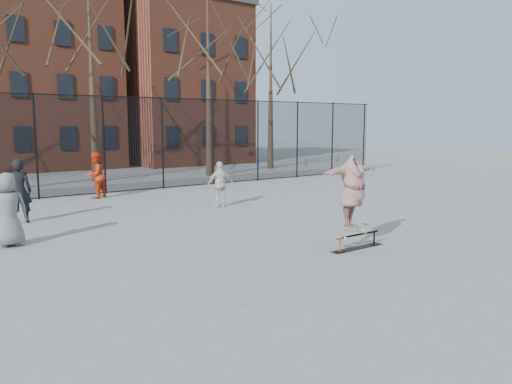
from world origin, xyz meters
TOP-DOWN VIEW (x-y plane):
  - ground at (0.00, 0.00)m, footprint 100.00×100.00m
  - skate_rail at (2.73, 0.66)m, footprint 1.55×0.24m
  - skateboard at (2.52, 0.66)m, footprint 0.91×0.22m
  - skater at (2.52, 0.66)m, footprint 2.10×0.93m
  - bystander_grey at (-3.73, 5.65)m, footprint 0.87×0.57m
  - bystander_black at (-2.94, 8.51)m, footprint 0.78×0.62m
  - bystander_red at (0.47, 12.00)m, footprint 1.10×1.04m
  - bystander_white at (3.25, 7.42)m, footprint 0.99×0.62m
  - fence at (-0.01, 13.00)m, footprint 34.03×0.07m
  - tree_row at (-0.25, 17.15)m, footprint 33.66×7.46m
  - rowhouses at (0.72, 26.00)m, footprint 29.00×7.00m

SIDE VIEW (x-z plane):
  - ground at x=0.00m, z-range 0.00..0.00m
  - skate_rail at x=2.73m, z-range -0.04..0.30m
  - skateboard at x=2.52m, z-range 0.34..0.45m
  - bystander_white at x=3.25m, z-range 0.00..1.58m
  - bystander_grey at x=-3.73m, z-range 0.00..1.76m
  - bystander_red at x=0.47m, z-range 0.00..1.78m
  - bystander_black at x=-2.94m, z-range 0.00..1.87m
  - skater at x=2.52m, z-range 0.45..2.10m
  - fence at x=-0.01m, z-range 0.05..4.05m
  - rowhouses at x=0.72m, z-range -0.44..12.56m
  - tree_row at x=-0.25m, z-range 2.02..12.69m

